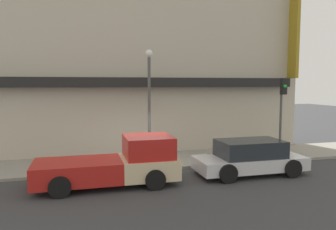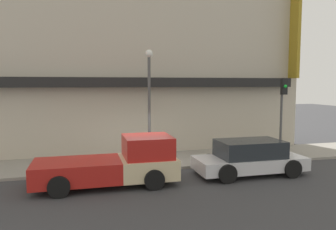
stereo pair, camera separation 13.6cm
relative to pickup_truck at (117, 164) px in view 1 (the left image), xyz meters
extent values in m
plane|color=#38383A|center=(1.32, 1.49, -0.80)|extent=(80.00, 80.00, 0.00)
cube|color=gray|center=(1.32, 3.18, -0.74)|extent=(36.00, 3.38, 0.13)
cube|color=#BCB29E|center=(1.32, 6.36, 4.69)|extent=(19.80, 3.00, 10.97)
cube|color=black|center=(1.32, 4.56, 3.08)|extent=(18.22, 0.60, 0.50)
cube|color=olive|center=(10.72, 4.46, 6.77)|extent=(0.20, 0.80, 6.87)
cube|color=beige|center=(1.20, 0.00, -0.18)|extent=(2.11, 1.98, 0.76)
cube|color=#B21E19|center=(1.20, 0.00, 0.61)|extent=(1.79, 1.82, 0.82)
cube|color=#B21E19|center=(-1.44, 0.00, -0.18)|extent=(3.16, 1.98, 0.76)
cylinder|color=black|center=(1.25, 0.99, -0.43)|extent=(0.75, 0.22, 0.75)
cylinder|color=black|center=(1.25, -0.99, -0.43)|extent=(0.75, 0.22, 0.75)
cylinder|color=black|center=(-2.02, 0.99, -0.43)|extent=(0.75, 0.22, 0.75)
cylinder|color=black|center=(-2.02, -0.99, -0.43)|extent=(0.75, 0.22, 0.75)
cube|color=silver|center=(5.56, 0.00, -0.31)|extent=(4.62, 1.85, 0.53)
cube|color=#23282D|center=(5.56, 0.00, 0.30)|extent=(2.68, 1.67, 0.70)
cylinder|color=black|center=(7.00, 0.93, -0.43)|extent=(0.75, 0.22, 0.75)
cylinder|color=black|center=(7.00, -0.93, -0.43)|extent=(0.75, 0.22, 0.75)
cylinder|color=black|center=(4.13, 0.93, -0.43)|extent=(0.75, 0.22, 0.75)
cylinder|color=black|center=(4.13, -0.93, -0.43)|extent=(0.75, 0.22, 0.75)
cylinder|color=#196633|center=(0.58, 2.01, -0.44)|extent=(0.18, 0.18, 0.47)
sphere|color=#196633|center=(0.58, 2.01, -0.14)|extent=(0.17, 0.17, 0.17)
cylinder|color=#4C4C4C|center=(1.86, 2.95, 1.78)|extent=(0.14, 0.14, 4.91)
sphere|color=silver|center=(1.86, 2.95, 4.42)|extent=(0.36, 0.36, 0.36)
cylinder|color=#4C4C4C|center=(8.33, 1.99, 1.31)|extent=(0.12, 0.12, 3.96)
cube|color=black|center=(8.33, 1.83, 2.89)|extent=(0.28, 0.20, 0.80)
sphere|color=green|center=(8.33, 1.71, 2.89)|extent=(0.16, 0.16, 0.16)
camera|label=1|loc=(-1.29, -12.19, 3.01)|focal=35.00mm
camera|label=2|loc=(-1.15, -12.22, 3.01)|focal=35.00mm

